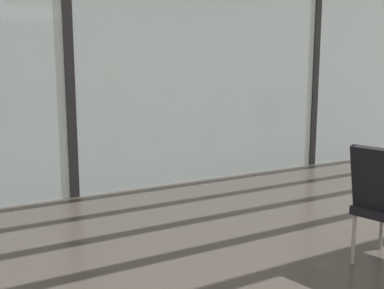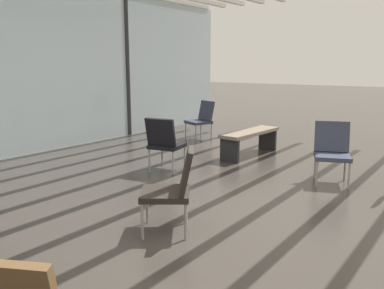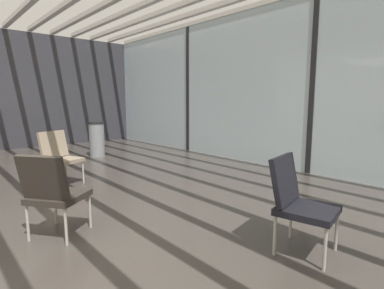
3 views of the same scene
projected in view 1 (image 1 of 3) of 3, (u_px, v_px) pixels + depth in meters
glass_curtain_wall at (67, 45)px, 4.73m from camera, size 14.00×0.08×3.27m
window_mullion_1 at (67, 45)px, 4.73m from camera, size 0.10×0.12×3.27m
window_mullion_2 at (314, 51)px, 6.44m from camera, size 0.10×0.12×3.27m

